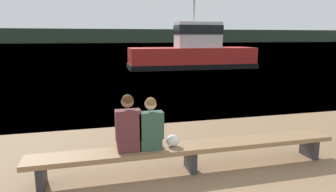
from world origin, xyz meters
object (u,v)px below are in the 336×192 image
object	(u,v)px
shopping_bag	(173,140)
person_right	(150,127)
person_left	(128,127)
bench_main	(191,150)
tugboat_red	(193,54)

from	to	relation	value
shopping_bag	person_right	bearing A→B (deg)	-177.36
person_left	bench_main	bearing A→B (deg)	-0.33
bench_main	tugboat_red	bearing A→B (deg)	70.82
shopping_bag	bench_main	bearing A→B (deg)	-4.78
bench_main	person_right	world-z (taller)	person_right
person_left	tugboat_red	bearing A→B (deg)	67.57
tugboat_red	person_left	bearing A→B (deg)	159.28
bench_main	person_right	distance (m)	0.91
person_left	person_right	world-z (taller)	person_left
person_right	shopping_bag	xyz separation A→B (m)	(0.42, 0.02, -0.30)
bench_main	person_left	distance (m)	1.29
person_right	person_left	bearing A→B (deg)	-179.66
bench_main	shopping_bag	xyz separation A→B (m)	(-0.34, 0.03, 0.20)
bench_main	person_left	size ratio (longest dim) A/B	5.70
bench_main	person_left	bearing A→B (deg)	179.67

